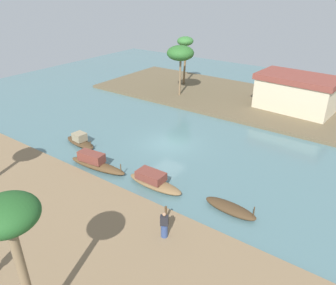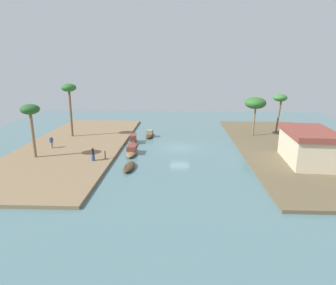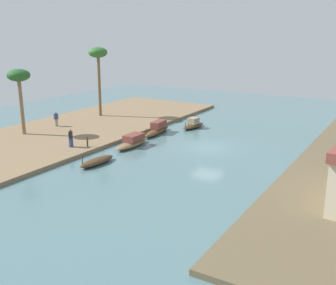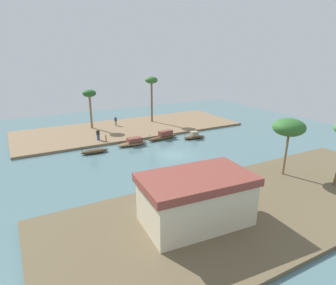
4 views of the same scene
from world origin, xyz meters
The scene contains 14 objects.
river_water centered at (0.00, 0.00, 0.00)m, with size 65.01×65.01×0.00m, color slate.
riverbank_left centered at (0.00, -14.43, 0.16)m, with size 36.15×13.30×0.32m, color #846B4C.
riverbank_right centered at (0.00, 14.43, 0.16)m, with size 36.15×13.30×0.32m, color brown.
sampan_near_left_bank centered at (-2.06, -6.65, 0.47)m, with size 5.11×1.58×1.24m.
sampan_with_red_awning centered at (8.58, -5.45, 0.25)m, with size 3.52×1.26×1.08m.
sampan_midstream centered at (-6.12, -4.67, 0.37)m, with size 3.56×1.44×1.11m.
sampan_open_hull centered at (3.05, -6.03, 0.43)m, with size 4.31×1.24×1.08m.
person_on_near_bank centered at (6.79, -9.87, 1.00)m, with size 0.51×0.51×1.60m.
person_by_mooring centered at (1.75, -16.81, 1.03)m, with size 0.49×0.43×1.54m.
mooring_post centered at (6.03, -8.68, 0.78)m, with size 0.14×0.14×0.93m, color #4C3823.
palm_tree_left_near centered at (-4.89, -16.39, 7.17)m, with size 2.18×2.18×7.92m.
palm_tree_left_far centered at (5.77, -17.09, 5.69)m, with size 2.15×2.15×6.28m.
palm_tree_right_tall centered at (-6.46, 11.31, 5.27)m, with size 3.17×3.17×5.87m.
riverside_building centered at (6.42, 14.24, 2.21)m, with size 8.42×5.40×3.73m.
Camera 4 is at (17.49, 30.05, 12.54)m, focal length 31.45 mm.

